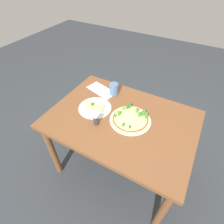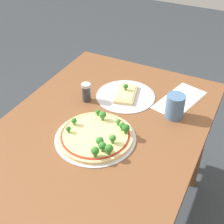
% 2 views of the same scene
% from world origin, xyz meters
% --- Properties ---
extents(dining_table, '(1.20, 0.86, 0.76)m').
position_xyz_m(dining_table, '(0.00, 0.00, 0.66)').
color(dining_table, brown).
rests_on(dining_table, ground_plane).
extents(pizza_tray_whole, '(0.34, 0.34, 0.07)m').
position_xyz_m(pizza_tray_whole, '(0.07, 0.02, 0.77)').
color(pizza_tray_whole, silver).
rests_on(pizza_tray_whole, dining_table).
extents(pizza_tray_slice, '(0.29, 0.29, 0.06)m').
position_xyz_m(pizza_tray_slice, '(-0.27, 0.00, 0.76)').
color(pizza_tray_slice, silver).
rests_on(pizza_tray_slice, dining_table).
extents(drinking_cup, '(0.08, 0.08, 0.11)m').
position_xyz_m(drinking_cup, '(-0.22, 0.26, 0.81)').
color(drinking_cup, '#4C7099').
rests_on(drinking_cup, dining_table).
extents(condiment_shaker, '(0.04, 0.04, 0.09)m').
position_xyz_m(condiment_shaker, '(-0.15, -0.15, 0.80)').
color(condiment_shaker, '#333338').
rests_on(condiment_shaker, dining_table).
extents(paper_menu, '(0.32, 0.21, 0.00)m').
position_xyz_m(paper_menu, '(-0.35, 0.25, 0.76)').
color(paper_menu, white).
rests_on(paper_menu, dining_table).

